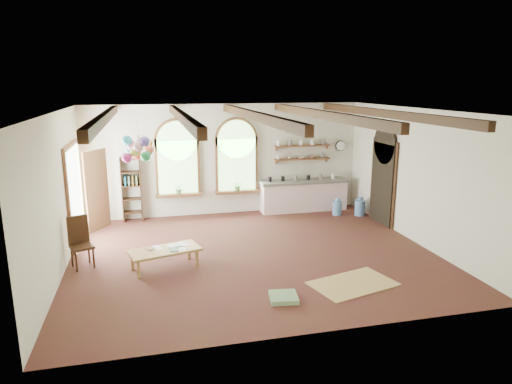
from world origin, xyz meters
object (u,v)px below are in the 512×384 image
object	(u,v)px
kitchen_counter	(303,195)
balloon_cluster	(138,149)
coffee_table	(165,252)
side_chair	(82,253)

from	to	relation	value
kitchen_counter	balloon_cluster	xyz separation A→B (m)	(-4.71, -2.20, 1.86)
coffee_table	side_chair	bearing A→B (deg)	164.44
kitchen_counter	coffee_table	xyz separation A→B (m)	(-4.28, -3.54, -0.11)
kitchen_counter	side_chair	bearing A→B (deg)	-152.69
coffee_table	balloon_cluster	xyz separation A→B (m)	(-0.42, 1.35, 1.97)
side_chair	balloon_cluster	size ratio (longest dim) A/B	0.95
coffee_table	side_chair	world-z (taller)	side_chair
side_chair	coffee_table	bearing A→B (deg)	-15.56
balloon_cluster	kitchen_counter	bearing A→B (deg)	25.02
kitchen_counter	side_chair	size ratio (longest dim) A/B	2.48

